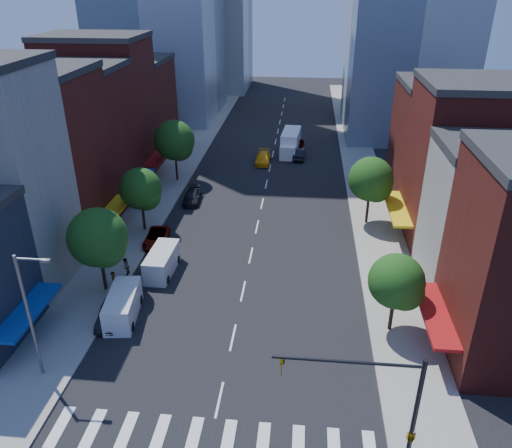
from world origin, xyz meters
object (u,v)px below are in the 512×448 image
Objects in this scene: parked_car_second at (111,313)px; cargo_van_far at (162,263)px; parked_car_third at (156,238)px; parked_car_front at (122,294)px; parked_car_rear at (192,197)px; traffic_car_far at (297,143)px; pedestrian_near at (114,282)px; box_truck at (290,143)px; taxi at (263,158)px; cargo_van_near at (122,307)px; traffic_car_oncoming at (299,153)px; pedestrian_far at (125,267)px.

cargo_van_far is (2.00, 7.12, 0.37)m from parked_car_second.
parked_car_third is 5.62m from cargo_van_far.
parked_car_front is 1.13× the size of parked_car_second.
parked_car_second is 0.92× the size of parked_car_rear.
parked_car_second is at bearing 79.76° from traffic_car_far.
pedestrian_near is at bearing 125.60° from parked_car_front.
box_truck reaches higher than parked_car_front.
parked_car_second is 0.84× the size of taxi.
taxi is at bearing 66.97° from parked_car_third.
taxi is at bearing 74.24° from parked_car_front.
box_truck reaches higher than taxi.
traffic_car_far is at bearing 67.33° from cargo_van_near.
pedestrian_far is at bearing 67.28° from traffic_car_oncoming.
pedestrian_near is (-1.05, 3.72, 0.40)m from parked_car_second.
traffic_car_far is 42.90m from pedestrian_near.
traffic_car_far is 2.89m from box_truck.
parked_car_front is at bearing 14.70° from pedestrian_far.
traffic_car_far reaches higher than parked_car_second.
taxi is 0.61× the size of box_truck.
cargo_van_near is 45.49m from traffic_car_far.
pedestrian_near is (-1.05, 1.36, 0.28)m from parked_car_front.
cargo_van_near is at bearing -143.14° from pedestrian_near.
pedestrian_near is at bearing -104.93° from box_truck.
pedestrian_far is (-13.01, -35.39, -0.55)m from box_truck.
traffic_car_far is at bearing -85.00° from traffic_car_oncoming.
parked_car_second is 3.88m from pedestrian_near.
parked_car_rear is (1.33, 22.67, -0.03)m from parked_car_second.
traffic_car_oncoming is (11.35, 32.13, -0.30)m from cargo_van_far.
parked_car_third is at bearing 87.90° from parked_car_front.
parked_car_front is 0.88× the size of cargo_van_near.
pedestrian_near reaches higher than traffic_car_oncoming.
parked_car_third is 1.02× the size of parked_car_rear.
cargo_van_far is (2.00, 4.76, 0.26)m from parked_car_front.
parked_car_front reaches higher than traffic_car_far.
parked_car_rear is 2.41× the size of pedestrian_near.
cargo_van_far is 30.43m from taxi.
cargo_van_far is 34.08m from traffic_car_oncoming.
pedestrian_far is (-9.39, -30.62, 0.25)m from taxi.
cargo_van_near is 37.23m from taxi.
traffic_car_far is (-0.37, 5.01, -0.02)m from traffic_car_oncoming.
traffic_car_far is 40.49m from pedestrian_far.
parked_car_third is 34.44m from traffic_car_far.
parked_car_second is 37.81m from taxi.
parked_car_third is at bearing -110.09° from taxi.
taxi is 8.70m from traffic_car_far.
cargo_van_near reaches higher than parked_car_rear.
parked_car_third is (0.00, 10.00, -0.16)m from parked_car_front.
taxi reaches higher than parked_car_third.
cargo_van_near reaches higher than cargo_van_far.
parked_car_rear is 0.84× the size of cargo_van_near.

